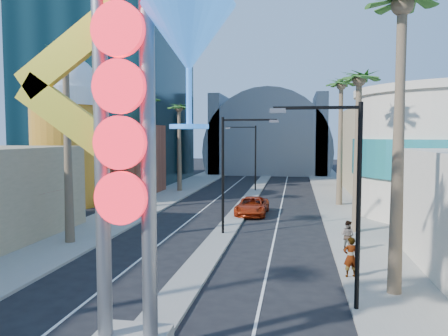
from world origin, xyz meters
TOP-DOWN VIEW (x-y plane):
  - sidewalk_west at (-9.50, 35.00)m, footprint 5.00×100.00m
  - sidewalk_east at (9.50, 35.00)m, footprint 5.00×100.00m
  - median at (0.00, 38.00)m, footprint 1.60×84.00m
  - hotel_tower at (-22.00, 52.00)m, footprint 20.00×20.00m
  - brick_filler_west at (-16.00, 38.00)m, footprint 10.00×10.00m
  - filler_east at (16.00, 48.00)m, footprint 10.00×20.00m
  - beer_mug at (-17.00, 30.00)m, footprint 7.00×7.00m
  - canopy at (0.00, 72.00)m, footprint 22.00×16.00m
  - neon_sign at (0.82, 2.96)m, footprint 6.53×2.60m
  - streetlight_0 at (0.55, 20.00)m, footprint 3.79×0.25m
  - streetlight_1 at (-0.55, 44.00)m, footprint 3.79×0.25m
  - streetlight_2 at (6.72, 8.00)m, footprint 3.45×0.25m
  - palm_1 at (-9.00, 16.00)m, footprint 2.40×2.40m
  - palm_2 at (-9.00, 30.00)m, footprint 2.40×2.40m
  - palm_3 at (-9.00, 42.00)m, footprint 2.40×2.40m
  - palm_5 at (9.00, 10.00)m, footprint 2.40×2.40m
  - palm_6 at (9.00, 22.00)m, footprint 2.40×2.40m
  - palm_7 at (9.00, 34.00)m, footprint 2.40×2.40m
  - red_pickup at (1.20, 27.94)m, footprint 2.67×5.52m
  - pedestrian_a at (7.42, 11.86)m, footprint 0.78×0.61m
  - pedestrian_b at (7.84, 16.72)m, footprint 1.07×1.02m

SIDE VIEW (x-z plane):
  - sidewalk_west at x=-9.50m, z-range 0.00..0.15m
  - sidewalk_east at x=9.50m, z-range 0.00..0.15m
  - median at x=0.00m, z-range 0.00..0.15m
  - red_pickup at x=1.20m, z-range 0.00..1.51m
  - pedestrian_b at x=7.84m, z-range 0.15..1.89m
  - pedestrian_a at x=7.42m, z-range 0.15..2.04m
  - brick_filler_west at x=-16.00m, z-range 0.00..8.00m
  - canopy at x=0.00m, z-range -6.69..15.31m
  - streetlight_2 at x=6.72m, z-range 0.83..8.83m
  - streetlight_0 at x=0.55m, z-range 0.88..8.88m
  - streetlight_1 at x=-0.55m, z-range 0.88..8.88m
  - filler_east at x=16.00m, z-range 0.00..10.00m
  - neon_sign at x=0.82m, z-range 1.03..13.58m
  - beer_mug at x=-17.00m, z-range 0.59..15.09m
  - palm_2 at x=-9.00m, z-range 3.88..15.08m
  - palm_3 at x=-9.00m, z-range 3.88..15.08m
  - palm_6 at x=9.00m, z-range 4.08..15.78m
  - palm_1 at x=-9.00m, z-range 4.47..17.17m
  - palm_7 at x=9.00m, z-range 4.47..17.17m
  - palm_5 at x=9.00m, z-range 4.67..17.87m
  - hotel_tower at x=-22.00m, z-range 0.00..50.00m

